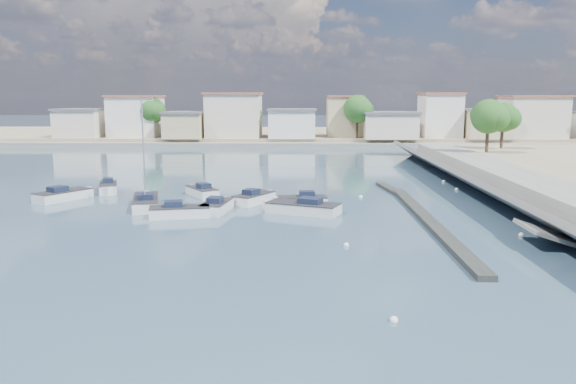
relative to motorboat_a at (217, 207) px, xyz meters
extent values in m
plane|color=#294353|center=(8.93, 26.01, -0.38)|extent=(400.00, 400.00, 0.00)
cube|color=slate|center=(27.43, -0.99, 0.52)|extent=(5.00, 90.00, 1.80)
cube|color=slate|center=(23.08, -0.99, 0.52)|extent=(4.17, 90.00, 2.86)
cube|color=slate|center=(22.93, -9.99, 0.02)|extent=(5.31, 3.50, 1.94)
cube|color=black|center=(15.93, -3.99, -0.20)|extent=(1.00, 26.00, 0.35)
cube|color=black|center=(15.43, 10.01, -0.23)|extent=(2.00, 8.05, 0.30)
cube|color=gray|center=(8.93, 78.01, 0.32)|extent=(160.00, 40.00, 1.40)
cube|color=slate|center=(8.93, 57.01, 0.02)|extent=(160.00, 2.50, 0.80)
cube|color=beige|center=(-35.07, 62.01, 3.52)|extent=(8.00, 8.00, 5.00)
cube|color=#595960|center=(-35.07, 62.01, 6.20)|extent=(8.48, 8.48, 0.35)
cube|color=white|center=(-25.07, 64.01, 4.77)|extent=(9.00, 9.00, 7.50)
cube|color=#99513D|center=(-25.07, 64.01, 8.70)|extent=(9.54, 9.54, 0.35)
cube|color=#C5B187|center=(-15.07, 61.01, 3.27)|extent=(7.00, 8.00, 4.50)
cube|color=#595960|center=(-15.07, 61.01, 5.70)|extent=(7.42, 8.48, 0.35)
cube|color=beige|center=(-6.07, 63.01, 5.02)|extent=(10.00, 9.00, 8.00)
cube|color=#99513D|center=(-6.07, 63.01, 9.20)|extent=(10.60, 9.54, 0.35)
cube|color=white|center=(4.93, 62.01, 3.52)|extent=(8.50, 8.50, 5.00)
cube|color=#595960|center=(4.93, 62.01, 6.20)|extent=(9.01, 9.01, 0.35)
cube|color=#C5B187|center=(14.93, 65.01, 4.77)|extent=(6.50, 7.50, 7.50)
cube|color=#99513D|center=(14.93, 65.01, 8.70)|extent=(6.89, 7.95, 0.35)
cube|color=beige|center=(22.93, 61.01, 3.27)|extent=(9.50, 9.00, 4.50)
cube|color=#595960|center=(22.93, 61.01, 5.70)|extent=(10.07, 9.54, 0.35)
cube|color=white|center=(32.93, 64.01, 5.02)|extent=(7.00, 8.00, 8.00)
cube|color=#99513D|center=(32.93, 64.01, 9.20)|extent=(7.42, 8.48, 0.35)
cube|color=#C5B187|center=(40.93, 62.01, 3.52)|extent=(8.00, 9.00, 5.00)
cube|color=#595960|center=(40.93, 62.01, 6.20)|extent=(8.48, 9.54, 0.35)
cube|color=beige|center=(49.93, 63.01, 4.77)|extent=(10.50, 8.50, 7.50)
cube|color=#99513D|center=(49.93, 63.01, 8.70)|extent=(11.13, 9.01, 0.35)
cylinder|color=#38281E|center=(-21.07, 61.01, 2.71)|extent=(0.44, 0.44, 3.38)
sphere|color=#25511B|center=(-21.07, 61.01, 6.05)|extent=(4.80, 4.80, 4.80)
sphere|color=#25511B|center=(-20.17, 60.41, 5.82)|extent=(3.60, 3.60, 3.60)
sphere|color=#25511B|center=(-21.82, 61.46, 6.20)|extent=(3.30, 3.30, 3.30)
cylinder|color=#38281E|center=(-3.07, 64.01, 2.48)|extent=(0.44, 0.44, 2.93)
sphere|color=#25511B|center=(-3.07, 64.01, 5.38)|extent=(4.16, 4.16, 4.16)
sphere|color=#25511B|center=(-2.29, 63.49, 5.18)|extent=(3.12, 3.12, 3.12)
sphere|color=#25511B|center=(-3.72, 64.40, 5.51)|extent=(2.86, 2.86, 2.86)
cylinder|color=#38281E|center=(16.93, 60.01, 2.82)|extent=(0.44, 0.44, 3.60)
sphere|color=#25511B|center=(16.93, 60.01, 6.38)|extent=(5.12, 5.12, 5.12)
sphere|color=#25511B|center=(17.89, 59.37, 6.14)|extent=(3.84, 3.84, 3.84)
sphere|color=#25511B|center=(16.13, 60.49, 6.54)|extent=(3.52, 3.52, 3.52)
cylinder|color=#38281E|center=(32.93, 63.01, 2.60)|extent=(0.44, 0.44, 3.15)
sphere|color=#25511B|center=(32.93, 63.01, 5.71)|extent=(4.48, 4.48, 4.48)
sphere|color=#25511B|center=(33.77, 62.45, 5.50)|extent=(3.36, 3.36, 3.36)
sphere|color=#25511B|center=(32.23, 63.43, 5.85)|extent=(3.08, 3.08, 3.08)
cylinder|color=#38281E|center=(48.93, 62.01, 2.37)|extent=(0.44, 0.44, 2.70)
sphere|color=#25511B|center=(48.93, 62.01, 5.04)|extent=(3.84, 3.84, 3.84)
sphere|color=#25511B|center=(49.65, 61.53, 4.86)|extent=(2.88, 2.88, 2.88)
sphere|color=#25511B|center=(48.33, 62.37, 5.16)|extent=(2.64, 2.64, 2.64)
cylinder|color=#38281E|center=(30.93, 30.01, 3.00)|extent=(0.44, 0.44, 3.15)
sphere|color=#25511B|center=(30.93, 30.01, 6.11)|extent=(4.48, 4.48, 4.48)
sphere|color=#25511B|center=(31.77, 29.45, 5.90)|extent=(3.36, 3.36, 3.36)
sphere|color=#25511B|center=(30.23, 30.43, 6.25)|extent=(3.08, 3.08, 3.08)
cylinder|color=#38281E|center=(34.93, 36.01, 2.88)|extent=(0.44, 0.44, 2.93)
sphere|color=#25511B|center=(34.93, 36.01, 5.78)|extent=(4.16, 4.16, 4.16)
sphere|color=#25511B|center=(35.71, 35.49, 5.58)|extent=(3.12, 3.12, 3.12)
sphere|color=#25511B|center=(34.28, 36.40, 5.91)|extent=(2.86, 2.86, 2.86)
cube|color=silver|center=(-0.03, -0.24, -0.08)|extent=(2.29, 4.52, 1.00)
cube|color=silver|center=(0.23, 1.60, -0.08)|extent=(1.67, 1.67, 1.00)
cube|color=#262628|center=(-0.03, -0.24, 0.42)|extent=(2.33, 4.53, 0.08)
cube|color=#171F35|center=(-0.10, -0.66, 0.66)|extent=(1.22, 1.43, 0.48)
cube|color=silver|center=(2.64, 3.52, -0.08)|extent=(3.63, 4.51, 1.00)
cube|color=silver|center=(3.56, 5.07, -0.08)|extent=(1.47, 1.47, 1.00)
cube|color=#262628|center=(2.64, 3.52, 0.42)|extent=(3.66, 4.52, 0.08)
cube|color=#171F35|center=(2.42, 3.16, 0.66)|extent=(1.56, 1.63, 0.48)
cube|color=silver|center=(6.87, -0.55, -0.08)|extent=(6.08, 4.14, 1.00)
cube|color=silver|center=(4.60, 0.37, -0.08)|extent=(2.00, 2.00, 1.00)
cube|color=#262628|center=(6.87, -0.55, 0.42)|extent=(6.09, 4.18, 0.08)
cube|color=#171F35|center=(7.40, -0.77, 0.66)|extent=(2.08, 1.88, 0.48)
cube|color=silver|center=(6.76, 2.28, -0.08)|extent=(4.25, 2.15, 1.00)
cube|color=silver|center=(5.04, 2.07, -0.08)|extent=(1.66, 1.66, 1.00)
cube|color=#262628|center=(6.76, 2.28, 0.42)|extent=(4.25, 2.18, 0.08)
cube|color=#171F35|center=(7.17, 2.33, 0.66)|extent=(1.34, 1.17, 0.48)
cube|color=silver|center=(-14.42, 4.64, -0.08)|extent=(4.27, 5.20, 1.00)
cube|color=silver|center=(-13.29, 6.43, -0.08)|extent=(1.65, 1.65, 1.00)
cube|color=#262628|center=(-14.42, 4.64, 0.42)|extent=(4.30, 5.22, 0.08)
cube|color=#171F35|center=(-14.68, 4.22, 0.66)|extent=(1.81, 1.89, 0.48)
cube|color=silver|center=(-2.41, 6.70, -0.08)|extent=(3.59, 4.29, 1.00)
cube|color=silver|center=(-3.37, 8.16, -0.08)|extent=(1.36, 1.36, 1.00)
cube|color=#262628|center=(-2.41, 6.70, 0.42)|extent=(3.62, 4.31, 0.08)
cube|color=#171F35|center=(-2.19, 6.37, 0.66)|extent=(1.51, 1.57, 0.48)
cube|color=silver|center=(-11.88, 8.99, -0.08)|extent=(2.78, 4.41, 1.00)
cube|color=silver|center=(-11.32, 7.30, -0.08)|extent=(1.48, 1.48, 1.00)
cube|color=#262628|center=(-11.88, 8.99, 0.42)|extent=(2.81, 4.42, 0.08)
cube|color=#171F35|center=(-12.01, 9.38, 0.66)|extent=(1.31, 1.48, 0.48)
cube|color=silver|center=(-2.55, -2.26, -0.08)|extent=(4.74, 2.62, 1.00)
cube|color=silver|center=(-0.66, -1.87, -0.08)|extent=(1.72, 1.72, 1.00)
cube|color=#262628|center=(-2.55, -2.26, 0.42)|extent=(4.75, 2.66, 0.08)
cube|color=#171F35|center=(-2.99, -2.35, 0.66)|extent=(1.54, 1.34, 0.48)
cube|color=silver|center=(-6.17, 1.51, -0.08)|extent=(3.36, 6.23, 1.00)
cube|color=silver|center=(-6.81, 4.03, -0.08)|extent=(1.91, 1.91, 1.00)
cube|color=#262628|center=(-6.17, 1.51, 0.42)|extent=(3.40, 6.24, 0.08)
cube|color=#171F35|center=(-6.03, 0.93, 0.66)|extent=(1.62, 2.02, 0.48)
cylinder|color=silver|center=(-6.17, 1.51, 4.42)|extent=(0.12, 0.12, 8.00)
cylinder|color=silver|center=(-5.88, 0.34, 1.12)|extent=(0.67, 2.35, 0.08)
sphere|color=white|center=(9.48, -10.34, -0.33)|extent=(0.36, 0.36, 0.36)
sphere|color=white|center=(21.21, -7.50, -0.33)|extent=(0.36, 0.36, 0.36)
sphere|color=white|center=(10.50, -21.99, -0.33)|extent=(0.36, 0.36, 0.36)
sphere|color=white|center=(21.93, 10.78, -0.33)|extent=(0.36, 0.36, 0.36)
sphere|color=white|center=(12.11, 6.46, -0.33)|extent=(0.36, 0.36, 0.36)
sphere|color=white|center=(21.93, 15.86, -0.33)|extent=(0.36, 0.36, 0.36)
camera|label=1|loc=(6.68, -43.79, 8.72)|focal=35.00mm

